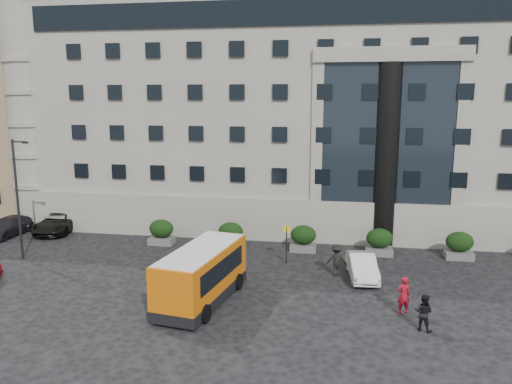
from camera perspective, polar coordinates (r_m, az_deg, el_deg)
ground at (r=29.36m, az=-8.51°, el=-10.59°), size 120.00×120.00×0.00m
civic_building at (r=48.06m, az=6.33°, el=8.78°), size 44.00×24.00×18.00m
entrance_column at (r=36.66m, az=14.65°, el=3.96°), size 1.80×1.80×13.00m
apartment_near at (r=56.37m, az=-26.32°, el=9.05°), size 14.00×14.00×20.00m
apartment_far at (r=73.22m, az=-20.07°, el=10.44°), size 13.00×13.00×22.00m
hedge_a at (r=37.34m, az=-10.75°, el=-4.48°), size 1.80×1.26×1.84m
hedge_b at (r=35.91m, az=-2.91°, el=-4.91°), size 1.80×1.26×1.84m
hedge_c at (r=35.21m, az=5.43°, el=-5.27°), size 1.80×1.26×1.84m
hedge_d at (r=35.26m, az=13.92°, el=-5.52°), size 1.80×1.26×1.84m
hedge_e at (r=36.08m, az=22.22°, el=-5.65°), size 1.80×1.26×1.84m
street_lamp at (r=36.07m, az=-25.55°, el=-0.29°), size 1.16×0.18×8.00m
bus_stop_sign at (r=32.38m, az=3.50°, el=-5.21°), size 0.50×0.08×2.52m
minibus at (r=26.58m, az=-6.21°, el=-9.15°), size 3.54×7.28×2.92m
red_truck at (r=46.64m, az=-17.06°, el=-0.98°), size 2.62×5.49×2.95m
parked_car_c at (r=43.54m, az=-26.40°, el=-3.54°), size 2.35×5.02×1.42m
parked_car_d at (r=43.06m, az=-21.61°, el=-3.23°), size 3.20×5.84×1.55m
white_taxi at (r=30.75m, az=12.03°, el=-8.30°), size 1.95×4.46×1.43m
pedestrian_a at (r=26.34m, az=16.50°, el=-11.24°), size 0.82×0.67×1.93m
pedestrian_b at (r=24.89m, az=18.61°, el=-12.91°), size 1.06×0.97×1.76m
pedestrian_c at (r=30.77m, az=9.19°, el=-7.66°), size 1.32×0.83×1.96m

